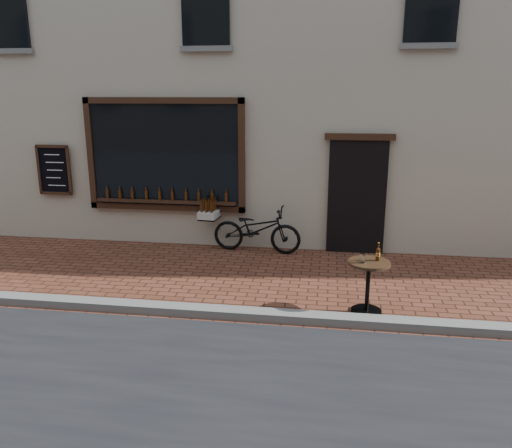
# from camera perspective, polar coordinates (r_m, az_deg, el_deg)

# --- Properties ---
(ground) EXTENTS (90.00, 90.00, 0.00)m
(ground) POSITION_cam_1_polar(r_m,az_deg,el_deg) (6.99, -3.73, -11.19)
(ground) COLOR #582C1C
(ground) RESTS_ON ground
(kerb) EXTENTS (90.00, 0.25, 0.12)m
(kerb) POSITION_cam_1_polar(r_m,az_deg,el_deg) (7.14, -3.40, -10.07)
(kerb) COLOR slate
(kerb) RESTS_ON ground
(shop_building) EXTENTS (28.00, 6.20, 10.00)m
(shop_building) POSITION_cam_1_polar(r_m,az_deg,el_deg) (12.85, 2.47, 23.48)
(shop_building) COLOR #B8AA91
(shop_building) RESTS_ON ground
(cargo_bicycle) EXTENTS (2.06, 0.77, 0.98)m
(cargo_bicycle) POSITION_cam_1_polar(r_m,az_deg,el_deg) (9.79, -0.11, -0.53)
(cargo_bicycle) COLOR black
(cargo_bicycle) RESTS_ON ground
(bistro_table) EXTENTS (0.60, 0.60, 1.02)m
(bistro_table) POSITION_cam_1_polar(r_m,az_deg,el_deg) (7.27, 12.74, -5.83)
(bistro_table) COLOR black
(bistro_table) RESTS_ON ground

